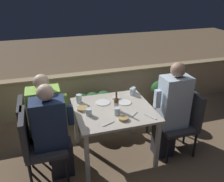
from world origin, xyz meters
TOP-DOWN VIEW (x-y plane):
  - ground_plane at (0.00, 0.00)m, footprint 16.00×16.00m
  - parapet_wall at (0.00, 1.35)m, footprint 9.00×0.18m
  - dining_table at (0.00, 0.00)m, footprint 1.00×0.94m
  - planter_hedge at (-0.08, 0.88)m, footprint 0.70×0.47m
  - chair_left_near at (-1.00, -0.14)m, footprint 0.48×0.48m
  - person_navy_jumper at (-0.79, -0.14)m, footprint 0.48×0.26m
  - chair_left_far at (-1.03, 0.17)m, footprint 0.48×0.48m
  - person_green_blouse at (-0.82, 0.17)m, footprint 0.49×0.26m
  - chair_right_near at (0.96, -0.17)m, footprint 0.48×0.48m
  - person_blue_shirt at (0.75, -0.17)m, footprint 0.47×0.26m
  - chair_right_far at (1.00, 0.14)m, footprint 0.48×0.48m
  - beer_bottle at (0.02, -0.05)m, footprint 0.06×0.06m
  - plate_0 at (0.19, 0.11)m, footprint 0.18×0.18m
  - plate_1 at (-0.09, 0.19)m, footprint 0.20×0.20m
  - bowl_0 at (0.03, -0.29)m, footprint 0.12×0.12m
  - bowl_1 at (-0.39, 0.08)m, footprint 0.14×0.14m
  - bowl_2 at (0.12, 0.25)m, footprint 0.12×0.12m
  - glass_cup_0 at (-0.34, -0.07)m, footprint 0.08×0.08m
  - glass_cup_1 at (0.38, 0.32)m, footprint 0.07×0.07m
  - glass_cup_2 at (-0.01, -0.17)m, footprint 0.08×0.08m
  - glass_cup_3 at (0.43, 0.38)m, footprint 0.06×0.06m
  - glass_cup_4 at (-0.40, 0.30)m, footprint 0.08×0.08m
  - fork_0 at (0.19, -0.23)m, footprint 0.14×0.13m
  - fork_1 at (0.37, -0.34)m, footprint 0.10×0.16m
  - fork_2 at (-0.17, -0.33)m, footprint 0.17×0.08m
  - potted_plant at (1.09, 0.78)m, footprint 0.31×0.31m

SIDE VIEW (x-z plane):
  - ground_plane at x=0.00m, z-range 0.00..0.00m
  - planter_hedge at x=-0.08m, z-range 0.04..0.60m
  - parapet_wall at x=0.00m, z-range 0.01..0.77m
  - potted_plant at x=1.09m, z-range 0.08..0.77m
  - chair_left_near at x=-1.00m, z-range 0.09..1.01m
  - chair_left_far at x=-1.03m, z-range 0.09..1.01m
  - chair_right_near at x=0.96m, z-range 0.09..1.01m
  - chair_right_far at x=1.00m, z-range 0.09..1.01m
  - person_navy_jumper at x=-0.79m, z-range 0.00..1.26m
  - person_green_blouse at x=-0.82m, z-range 0.00..1.26m
  - dining_table at x=0.00m, z-range 0.28..1.04m
  - person_blue_shirt at x=0.75m, z-range 0.01..1.37m
  - fork_0 at x=0.19m, z-range 0.75..0.76m
  - fork_1 at x=0.37m, z-range 0.75..0.76m
  - fork_2 at x=-0.17m, z-range 0.75..0.76m
  - plate_0 at x=0.19m, z-range 0.75..0.76m
  - plate_1 at x=-0.09m, z-range 0.75..0.76m
  - bowl_0 at x=0.03m, z-range 0.75..0.79m
  - bowl_2 at x=0.12m, z-range 0.75..0.79m
  - bowl_1 at x=-0.39m, z-range 0.75..0.79m
  - glass_cup_3 at x=0.43m, z-range 0.75..0.84m
  - glass_cup_0 at x=-0.34m, z-range 0.75..0.84m
  - glass_cup_1 at x=0.38m, z-range 0.75..0.85m
  - glass_cup_2 at x=-0.01m, z-range 0.75..0.85m
  - glass_cup_4 at x=-0.40m, z-range 0.75..0.87m
  - beer_bottle at x=0.02m, z-range 0.72..0.98m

